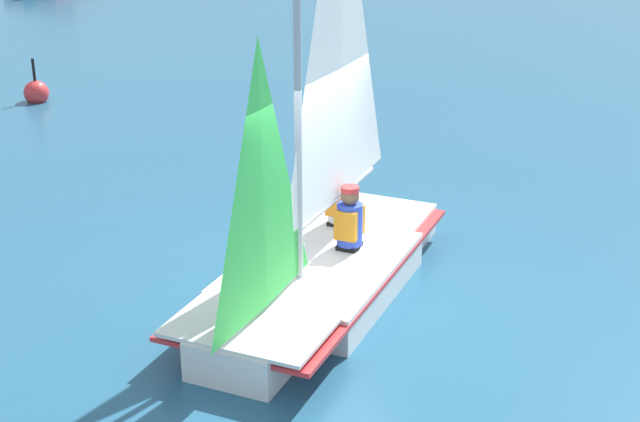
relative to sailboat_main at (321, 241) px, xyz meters
The scene contains 5 objects.
ground_plane 0.63m from the sailboat_main, 135.76° to the right, with size 260.00×260.00×0.00m, color #235675.
sailboat_main is the anchor object (origin of this frame).
sailor_helm 0.46m from the sailboat_main, 21.92° to the left, with size 0.42×0.42×1.16m.
sailor_crew 1.09m from the sailboat_main, 55.42° to the left, with size 0.42×0.42×1.16m.
buoy_marker 10.52m from the sailboat_main, 101.54° to the left, with size 0.51×0.51×0.97m.
Camera 1 is at (-3.48, -8.48, 4.61)m, focal length 50.00 mm.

